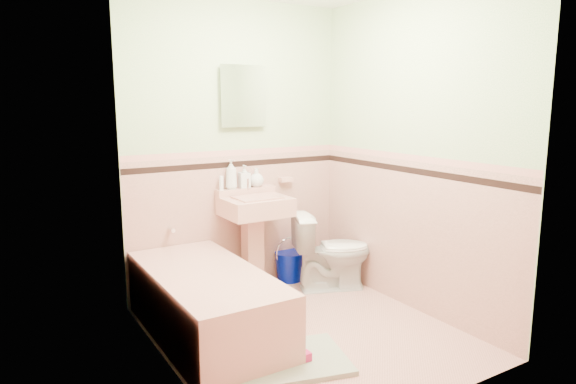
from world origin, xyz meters
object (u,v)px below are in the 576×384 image
toilet (332,251)px  medicine_cabinet (243,96)px  bathtub (207,306)px  soap_bottle_mid (244,177)px  soap_bottle_left (231,174)px  bucket (289,266)px  sink (256,246)px  shoe (300,358)px  soap_bottle_right (256,177)px

toilet → medicine_cabinet: bearing=76.3°
bathtub → soap_bottle_mid: 1.25m
soap_bottle_left → toilet: bearing=-28.0°
medicine_cabinet → bucket: medicine_cabinet is taller
sink → soap_bottle_mid: soap_bottle_mid is taller
toilet → shoe: toilet is taller
shoe → soap_bottle_right: bearing=74.6°
soap_bottle_left → soap_bottle_mid: soap_bottle_left is taller
sink → soap_bottle_mid: 0.61m
bucket → shoe: size_ratio=2.00×
shoe → bucket: bearing=63.2°
soap_bottle_left → bucket: soap_bottle_left is taller
sink → medicine_cabinet: bearing=90.0°
sink → soap_bottle_left: (-0.14, 0.18, 0.61)m
bathtub → soap_bottle_left: (0.54, 0.71, 0.82)m
soap_bottle_right → shoe: (-0.46, -1.43, -0.94)m
soap_bottle_left → toilet: soap_bottle_left is taller
soap_bottle_left → toilet: size_ratio=0.37×
soap_bottle_right → medicine_cabinet: bearing=164.5°
soap_bottle_right → bucket: soap_bottle_right is taller
medicine_cabinet → shoe: medicine_cabinet is taller
soap_bottle_mid → soap_bottle_right: 0.12m
soap_bottle_mid → bucket: 0.98m
bathtub → sink: 0.89m
bathtub → shoe: bearing=-65.1°
bathtub → toilet: toilet is taller
medicine_cabinet → toilet: bearing=-34.6°
bathtub → soap_bottle_right: 1.31m
soap_bottle_right → soap_bottle_mid: bearing=180.0°
shoe → bathtub: bearing=117.2°
soap_bottle_left → shoe: bearing=-98.5°
sink → soap_bottle_mid: (-0.01, 0.18, 0.59)m
medicine_cabinet → toilet: (0.64, -0.44, -1.36)m
toilet → bucket: (-0.22, 0.37, -0.21)m
bucket → shoe: (-0.77, -1.38, -0.08)m
bathtub → soap_bottle_right: bearing=42.0°
bathtub → soap_bottle_left: bearing=52.5°
soap_bottle_mid → toilet: size_ratio=0.29×
soap_bottle_right → toilet: bearing=-37.7°
bathtub → soap_bottle_left: soap_bottle_left is taller
sink → soap_bottle_left: soap_bottle_left is taller
bathtub → soap_bottle_left: size_ratio=5.92×
bathtub → bucket: size_ratio=5.46×
bathtub → soap_bottle_left: 1.21m
soap_bottle_right → bathtub: bearing=-138.0°
medicine_cabinet → bathtub: bearing=-132.6°
soap_bottle_mid → soap_bottle_right: bearing=0.0°
medicine_cabinet → shoe: 2.22m
soap_bottle_left → shoe: 1.74m
bathtub → sink: bearing=37.9°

